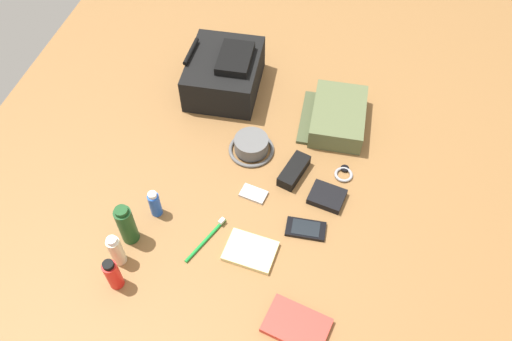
% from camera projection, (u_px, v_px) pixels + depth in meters
% --- Properties ---
extents(ground_plane, '(2.64, 2.02, 0.02)m').
position_uv_depth(ground_plane, '(256.00, 180.00, 1.74)').
color(ground_plane, brown).
rests_on(ground_plane, ground).
extents(backpack, '(0.33, 0.28, 0.17)m').
position_uv_depth(backpack, '(225.00, 73.00, 1.92)').
color(backpack, black).
rests_on(backpack, ground_plane).
extents(toiletry_pouch, '(0.28, 0.24, 0.08)m').
position_uv_depth(toiletry_pouch, '(337.00, 116.00, 1.84)').
color(toiletry_pouch, '#56603D').
rests_on(toiletry_pouch, ground_plane).
extents(bucket_hat, '(0.16, 0.16, 0.06)m').
position_uv_depth(bucket_hat, '(251.00, 146.00, 1.77)').
color(bucket_hat, '#5E5E5E').
rests_on(bucket_hat, ground_plane).
extents(sunscreen_spray, '(0.04, 0.04, 0.13)m').
position_uv_depth(sunscreen_spray, '(113.00, 274.00, 1.45)').
color(sunscreen_spray, red).
rests_on(sunscreen_spray, ground_plane).
extents(lotion_bottle, '(0.04, 0.04, 0.13)m').
position_uv_depth(lotion_bottle, '(116.00, 250.00, 1.50)').
color(lotion_bottle, beige).
rests_on(lotion_bottle, ground_plane).
extents(shampoo_bottle, '(0.05, 0.05, 0.16)m').
position_uv_depth(shampoo_bottle, '(126.00, 225.00, 1.53)').
color(shampoo_bottle, '#19471E').
rests_on(shampoo_bottle, ground_plane).
extents(deodorant_spray, '(0.04, 0.04, 0.11)m').
position_uv_depth(deodorant_spray, '(155.00, 204.00, 1.60)').
color(deodorant_spray, blue).
rests_on(deodorant_spray, ground_plane).
extents(paperback_novel, '(0.15, 0.19, 0.02)m').
position_uv_depth(paperback_novel, '(297.00, 325.00, 1.41)').
color(paperback_novel, red).
rests_on(paperback_novel, ground_plane).
extents(cell_phone, '(0.07, 0.13, 0.01)m').
position_uv_depth(cell_phone, '(306.00, 229.00, 1.60)').
color(cell_phone, black).
rests_on(cell_phone, ground_plane).
extents(media_player, '(0.07, 0.09, 0.01)m').
position_uv_depth(media_player, '(254.00, 194.00, 1.68)').
color(media_player, '#B7B7BC').
rests_on(media_player, ground_plane).
extents(wristwatch, '(0.07, 0.06, 0.01)m').
position_uv_depth(wristwatch, '(344.00, 174.00, 1.73)').
color(wristwatch, '#99999E').
rests_on(wristwatch, ground_plane).
extents(toothbrush, '(0.17, 0.08, 0.02)m').
position_uv_depth(toothbrush, '(208.00, 237.00, 1.58)').
color(toothbrush, '#198C33').
rests_on(toothbrush, ground_plane).
extents(wallet, '(0.11, 0.12, 0.02)m').
position_uv_depth(wallet, '(327.00, 197.00, 1.67)').
color(wallet, black).
rests_on(wallet, ground_plane).
extents(notepad, '(0.12, 0.16, 0.02)m').
position_uv_depth(notepad, '(250.00, 251.00, 1.55)').
color(notepad, beige).
rests_on(notepad, ground_plane).
extents(sunglasses_case, '(0.15, 0.09, 0.04)m').
position_uv_depth(sunglasses_case, '(294.00, 171.00, 1.72)').
color(sunglasses_case, black).
rests_on(sunglasses_case, ground_plane).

